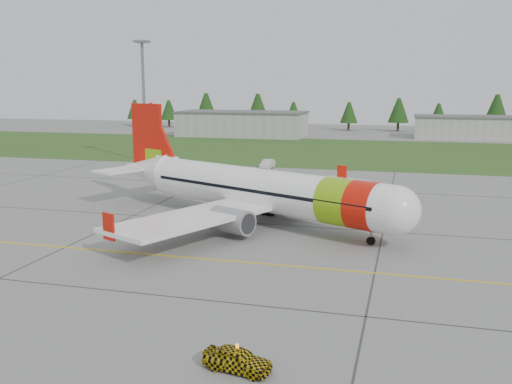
% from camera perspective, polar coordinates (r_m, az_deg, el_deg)
% --- Properties ---
extents(ground, '(320.00, 320.00, 0.00)m').
position_cam_1_polar(ground, '(36.21, -5.34, -10.70)').
color(ground, gray).
rests_on(ground, ground).
extents(aircraft, '(34.56, 32.79, 11.09)m').
position_cam_1_polar(aircraft, '(54.85, 0.10, 0.22)').
color(aircraft, white).
rests_on(aircraft, ground).
extents(follow_me_car, '(1.35, 1.52, 3.34)m').
position_cam_1_polar(follow_me_car, '(27.25, -1.90, -14.31)').
color(follow_me_car, gold).
rests_on(follow_me_car, ground).
extents(service_van, '(1.59, 1.51, 4.46)m').
position_cam_1_polar(service_van, '(90.28, 1.15, 3.74)').
color(service_van, silver).
rests_on(service_van, ground).
extents(grass_strip, '(320.00, 50.00, 0.03)m').
position_cam_1_polar(grass_strip, '(114.91, 9.09, 4.00)').
color(grass_strip, '#30561E').
rests_on(grass_strip, ground).
extents(taxi_guideline, '(120.00, 0.25, 0.02)m').
position_cam_1_polar(taxi_guideline, '(43.35, -1.63, -6.99)').
color(taxi_guideline, gold).
rests_on(taxi_guideline, ground).
extents(hangar_west, '(32.00, 14.00, 6.00)m').
position_cam_1_polar(hangar_west, '(147.96, -1.38, 6.77)').
color(hangar_west, '#A8A8A3').
rests_on(hangar_west, ground).
extents(hangar_east, '(24.00, 12.00, 5.20)m').
position_cam_1_polar(hangar_east, '(150.47, 20.19, 6.03)').
color(hangar_east, '#A8A8A3').
rests_on(hangar_east, ground).
extents(floodlight_mast, '(0.50, 0.50, 20.00)m').
position_cam_1_polar(floodlight_mast, '(99.78, -11.14, 8.69)').
color(floodlight_mast, slate).
rests_on(floodlight_mast, ground).
extents(treeline, '(160.00, 8.00, 10.00)m').
position_cam_1_polar(treeline, '(170.14, 11.19, 7.76)').
color(treeline, '#1C3F14').
rests_on(treeline, ground).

